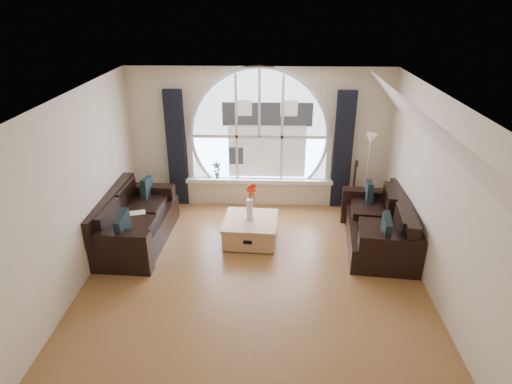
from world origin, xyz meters
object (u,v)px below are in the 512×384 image
Objects in this scene: sofa_left at (135,221)px; guitar at (353,184)px; sofa_right at (378,224)px; potted_plant at (217,170)px; floor_lamp at (367,175)px; coffee_chest at (250,229)px; vase_flowers at (250,198)px.

sofa_left is 1.87× the size of guitar.
sofa_right is 3.26m from potted_plant.
potted_plant is (-2.67, 0.18, 0.19)m from guitar.
sofa_left is at bearing -127.57° from potted_plant.
floor_lamp is (4.07, 1.20, 0.40)m from sofa_left.
vase_flowers is at bearing 109.17° from coffee_chest.
floor_lamp is 4.78× the size of potted_plant.
sofa_left is at bearing -149.22° from guitar.
sofa_right reaches higher than coffee_chest.
vase_flowers is 2.32m from guitar.
floor_lamp is (0.00, 1.16, 0.40)m from sofa_right.
potted_plant reaches higher than coffee_chest.
coffee_chest is at bearing -135.56° from guitar.
sofa_left is 4.27m from floor_lamp.
potted_plant is at bearing -172.89° from guitar.
floor_lamp is (2.14, 1.03, 0.01)m from vase_flowers.
floor_lamp reaches higher than potted_plant.
guitar is at bearing -3.89° from potted_plant.
sofa_left reaches higher than sofa_right.
guitar is (-0.19, 1.36, 0.13)m from sofa_right.
sofa_right is 1.19× the size of floor_lamp.
sofa_left is 2.19× the size of coffee_chest.
coffee_chest is 2.46m from floor_lamp.
sofa_right is at bearing -70.93° from guitar.
sofa_right is at bearing 1.26° from coffee_chest.
sofa_right is 2.18m from vase_flowers.
sofa_left is at bearing -173.43° from sofa_right.
vase_flowers is at bearing -177.47° from sofa_right.
floor_lamp is at bearing -34.38° from guitar.
guitar is 3.16× the size of potted_plant.
sofa_left is 2.01m from potted_plant.
sofa_right is 1.23m from floor_lamp.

